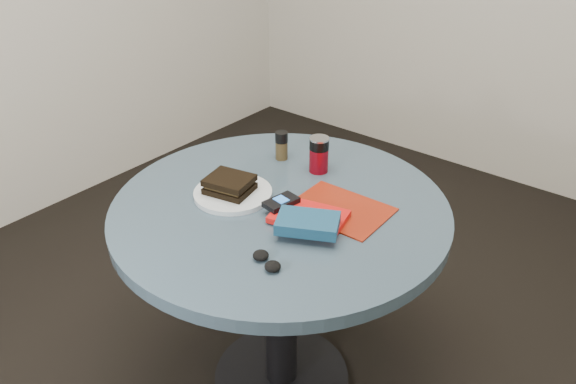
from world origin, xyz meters
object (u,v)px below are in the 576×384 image
Objects in this scene: soda_can at (319,155)px; plate at (233,193)px; pepper_grinder at (282,145)px; headphones at (267,261)px; red_book at (309,216)px; mp3_player at (281,202)px; magazine at (340,209)px; table at (280,248)px; novel at (308,223)px; sandwich at (230,184)px.

plate is at bearing -110.75° from soda_can.
pepper_grinder is 0.59m from headphones.
soda_can is 0.52m from headphones.
mp3_player is (-0.09, -0.01, 0.02)m from red_book.
mp3_player reaches higher than headphones.
mp3_player reaches higher than magazine.
pepper_grinder reaches higher than mp3_player.
pepper_grinder is (-0.15, -0.01, -0.01)m from soda_can.
red_book is (0.30, -0.25, -0.04)m from pepper_grinder.
plate is at bearing 173.02° from red_book.
table is 0.27m from novel.
mp3_player is (-0.13, -0.11, 0.03)m from magazine.
sandwich is 1.54× the size of pepper_grinder.
soda_can reaches higher than magazine.
soda_can is at bearing 68.33° from sandwich.
plate is 1.56× the size of sandwich.
soda_can is (-0.03, 0.24, 0.22)m from table.
magazine is 0.33m from headphones.
soda_can reaches higher than sandwich.
headphones is (0.16, -0.25, 0.17)m from table.
magazine is at bearing -39.12° from soda_can.
pepper_grinder is 0.33m from mp3_player.
pepper_grinder is at bearing 155.34° from magazine.
mp3_player is (0.18, 0.03, -0.01)m from sandwich.
plate is at bearing -81.85° from pepper_grinder.
table is at bearing -51.62° from pepper_grinder.
novel is (0.00, -0.16, 0.04)m from magazine.
mp3_player is at bearing -50.94° from pepper_grinder.
novel is at bearing -26.06° from table.
sandwich is (-0.01, -0.00, 0.03)m from plate.
red_book is 0.09m from mp3_player.
sandwich is at bearing 148.91° from novel.
soda_can is 0.72× the size of novel.
headphones is (0.34, -0.48, -0.04)m from pepper_grinder.
red_book reaches higher than plate.
sandwich is 0.92× the size of novel.
plate is 1.16× the size of red_book.
novel is 0.17m from headphones.
plate is at bearing 147.17° from headphones.
sandwich is (-0.15, -0.06, 0.20)m from table.
sandwich is 0.32m from soda_can.
soda_can is 0.27m from mp3_player.
sandwich is 0.36m from headphones.
magazine is at bearing 24.32° from plate.
red_book is at bearing -59.20° from soda_can.
table is 9.23× the size of mp3_player.
soda_can is at bearing 69.25° from plate.
pepper_grinder is at bearing 126.38° from red_book.
pepper_grinder reaches higher than table.
soda_can reaches higher than mp3_player.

